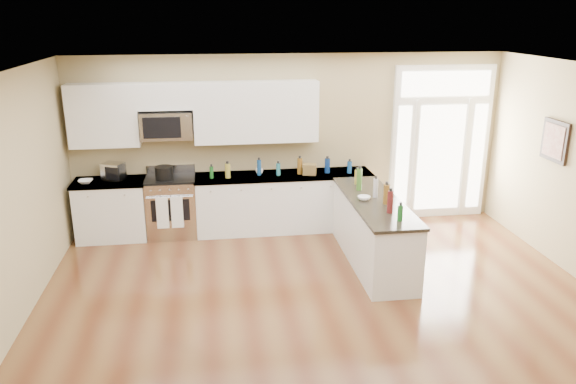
{
  "coord_description": "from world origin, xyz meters",
  "views": [
    {
      "loc": [
        -1.28,
        -4.87,
        3.41
      ],
      "look_at": [
        -0.32,
        2.0,
        1.18
      ],
      "focal_mm": 35.0,
      "sensor_mm": 36.0,
      "label": 1
    }
  ],
  "objects_px": {
    "kitchen_range": "(172,206)",
    "toaster_oven": "(113,171)",
    "stockpot": "(164,172)",
    "peninsula_cabinet": "(373,233)"
  },
  "relations": [
    {
      "from": "kitchen_range",
      "to": "toaster_oven",
      "type": "relative_size",
      "value": 3.54
    },
    {
      "from": "kitchen_range",
      "to": "stockpot",
      "type": "height_order",
      "value": "stockpot"
    },
    {
      "from": "kitchen_range",
      "to": "peninsula_cabinet",
      "type": "bearing_deg",
      "value": -26.76
    },
    {
      "from": "peninsula_cabinet",
      "to": "stockpot",
      "type": "distance_m",
      "value": 3.32
    },
    {
      "from": "peninsula_cabinet",
      "to": "stockpot",
      "type": "height_order",
      "value": "stockpot"
    },
    {
      "from": "peninsula_cabinet",
      "to": "kitchen_range",
      "type": "bearing_deg",
      "value": 153.24
    },
    {
      "from": "toaster_oven",
      "to": "stockpot",
      "type": "bearing_deg",
      "value": 15.91
    },
    {
      "from": "stockpot",
      "to": "toaster_oven",
      "type": "height_order",
      "value": "toaster_oven"
    },
    {
      "from": "kitchen_range",
      "to": "toaster_oven",
      "type": "bearing_deg",
      "value": 175.58
    },
    {
      "from": "toaster_oven",
      "to": "kitchen_range",
      "type": "bearing_deg",
      "value": 20.18
    }
  ]
}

